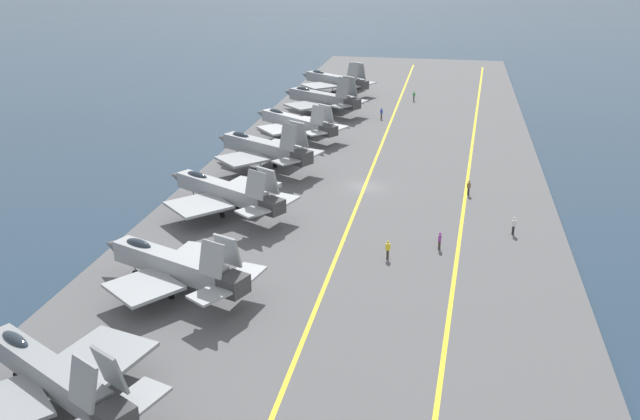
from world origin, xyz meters
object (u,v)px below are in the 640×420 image
parked_jet_eighth (334,80)px  crew_blue_vest (381,113)px  crew_white_vest (514,225)px  crew_brown_vest (469,187)px  parked_jet_seventh (321,98)px  parked_jet_fourth (224,191)px  crew_yellow_vest (388,249)px  parked_jet_second (50,374)px  parked_jet_fifth (262,148)px  crew_purple_vest (440,240)px  parked_jet_sixth (295,122)px  crew_green_vest (414,96)px  parked_jet_third (172,265)px

parked_jet_eighth → crew_blue_vest: bearing=-149.4°
parked_jet_eighth → crew_white_vest: size_ratio=8.90×
crew_brown_vest → parked_jet_seventh: bearing=33.5°
parked_jet_fourth → parked_jet_eighth: parked_jet_eighth is taller
crew_yellow_vest → crew_blue_vest: 54.30m
parked_jet_seventh → crew_yellow_vest: parked_jet_seventh is taller
parked_jet_eighth → crew_yellow_vest: 75.60m
parked_jet_second → parked_jet_fourth: size_ratio=0.93×
parked_jet_fifth → parked_jet_eighth: 49.57m
crew_white_vest → crew_blue_vest: bearing=21.6°
parked_jet_eighth → crew_blue_vest: parked_jet_eighth is taller
parked_jet_second → crew_purple_vest: parked_jet_second is taller
parked_jet_seventh → crew_brown_vest: (-37.28, -24.67, -1.60)m
parked_jet_sixth → crew_green_vest: (28.85, -15.99, -1.28)m
crew_white_vest → crew_purple_vest: 8.71m
parked_jet_eighth → crew_green_vest: bearing=-105.7°
crew_green_vest → crew_blue_vest: bearing=163.6°
parked_jet_third → crew_yellow_vest: size_ratio=8.67×
parked_jet_seventh → crew_yellow_vest: (-56.15, -17.20, -1.58)m
parked_jet_seventh → crew_green_vest: bearing=-49.9°
parked_jet_eighth → crew_yellow_vest: size_ratio=9.07×
crew_yellow_vest → parked_jet_third: bearing=119.3°
parked_jet_seventh → crew_blue_vest: 11.09m
parked_jet_second → parked_jet_seventh: (81.83, -0.96, 0.02)m
parked_jet_third → crew_green_vest: parked_jet_third is taller
parked_jet_seventh → crew_green_vest: size_ratio=9.07×
parked_jet_third → parked_jet_eighth: parked_jet_eighth is taller
crew_brown_vest → crew_yellow_vest: size_ratio=0.98×
crew_white_vest → crew_blue_vest: crew_white_vest is taller
crew_white_vest → crew_green_vest: size_ratio=1.03×
parked_jet_second → parked_jet_fifth: parked_jet_fifth is taller
crew_green_vest → crew_white_vest: bearing=-167.2°
parked_jet_fifth → crew_brown_vest: (-4.99, -26.02, -1.85)m
crew_green_vest → crew_yellow_vest: size_ratio=0.99×
parked_jet_second → parked_jet_eighth: 99.10m
crew_white_vest → crew_purple_vest: bearing=124.9°
crew_purple_vest → crew_white_vest: bearing=-55.1°
crew_blue_vest → crew_yellow_vest: bearing=-173.2°
parked_jet_seventh → crew_white_vest: parked_jet_seventh is taller
parked_jet_seventh → crew_brown_vest: parked_jet_seventh is taller
parked_jet_third → crew_brown_vest: (28.40, -24.44, -1.39)m
parked_jet_eighth → crew_white_vest: parked_jet_eighth is taller
parked_jet_third → crew_yellow_vest: 19.51m
parked_jet_third → parked_jet_seventh: size_ratio=0.97×
parked_jet_eighth → crew_green_vest: parked_jet_eighth is taller
parked_jet_sixth → parked_jet_eighth: parked_jet_eighth is taller
parked_jet_sixth → crew_yellow_vest: parked_jet_sixth is taller
parked_jet_fifth → parked_jet_seventh: parked_jet_fifth is taller
crew_purple_vest → crew_yellow_vest: 5.54m
parked_jet_second → parked_jet_third: parked_jet_second is taller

